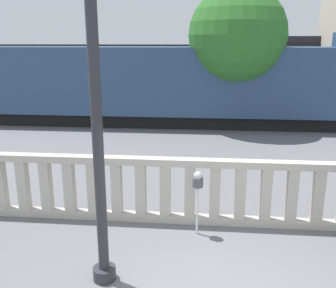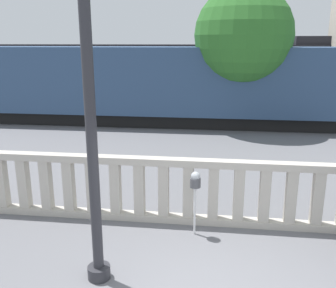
{
  "view_description": "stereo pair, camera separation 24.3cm",
  "coord_description": "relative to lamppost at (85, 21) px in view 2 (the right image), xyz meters",
  "views": [
    {
      "loc": [
        -0.26,
        -4.25,
        3.54
      ],
      "look_at": [
        -1.02,
        3.66,
        1.36
      ],
      "focal_mm": 40.0,
      "sensor_mm": 36.0,
      "label": 1
    },
    {
      "loc": [
        -0.02,
        -4.22,
        3.54
      ],
      "look_at": [
        -1.02,
        3.66,
        1.36
      ],
      "focal_mm": 40.0,
      "sensor_mm": 36.0,
      "label": 2
    }
  ],
  "objects": [
    {
      "name": "train_near",
      "position": [
        0.29,
        11.44,
        -2.04
      ],
      "size": [
        19.75,
        2.94,
        3.91
      ],
      "color": "black",
      "rests_on": "ground"
    },
    {
      "name": "train_far",
      "position": [
        -3.75,
        25.04,
        -2.06
      ],
      "size": [
        28.48,
        3.11,
        3.9
      ],
      "color": "black",
      "rests_on": "ground"
    },
    {
      "name": "balustrade",
      "position": [
        1.72,
        2.01,
        -3.13
      ],
      "size": [
        12.53,
        0.24,
        1.34
      ],
      "color": "#BCB5A8",
      "rests_on": "ground"
    },
    {
      "name": "tree_left",
      "position": [
        2.72,
        10.79,
        -0.03
      ],
      "size": [
        3.91,
        3.91,
        5.73
      ],
      "color": "brown",
      "rests_on": "ground"
    },
    {
      "name": "parking_meter",
      "position": [
        1.38,
        1.56,
        -2.78
      ],
      "size": [
        0.2,
        0.2,
        1.25
      ],
      "color": "silver",
      "rests_on": "ground"
    },
    {
      "name": "lamppost",
      "position": [
        0.0,
        0.0,
        0.0
      ],
      "size": [
        0.43,
        0.43,
        6.44
      ],
      "color": "#2D2D33",
      "rests_on": "ground"
    }
  ]
}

